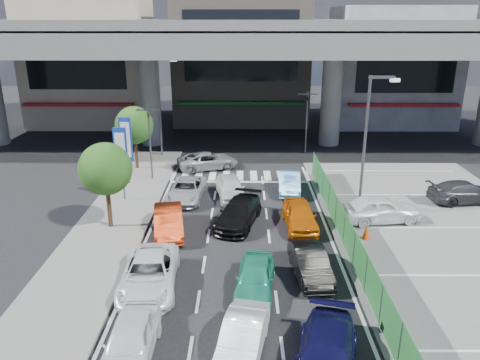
{
  "coord_description": "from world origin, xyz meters",
  "views": [
    {
      "loc": [
        0.21,
        -19.27,
        10.9
      ],
      "look_at": [
        0.05,
        6.97,
        1.76
      ],
      "focal_mm": 35.0,
      "sensor_mm": 36.0,
      "label": 1
    }
  ],
  "objects_px": {
    "parked_sedan_white": "(380,209)",
    "traffic_cone": "(366,232)",
    "wagon_silver_front_left": "(187,190)",
    "parked_sedan_dgrey": "(465,192)",
    "traffic_light_right": "(307,107)",
    "crossing_wagon_silver": "(208,161)",
    "tree_near": "(105,169)",
    "minivan_navy_back": "(326,357)",
    "hatch_white_back_mid": "(242,339)",
    "traffic_light_left": "(149,126)",
    "sedan_black_mid": "(239,213)",
    "sedan_white_mid_left": "(149,274)",
    "hatch_black_mid_right": "(310,263)",
    "street_lamp_left": "(161,99)",
    "taxi_teal_mid": "(255,277)",
    "sedan_white_front_mid": "(231,188)",
    "street_lamp_right": "(369,135)",
    "tree_far": "(134,125)",
    "taxi_orange_left": "(169,221)",
    "kei_truck_front_right": "(289,182)",
    "taxi_orange_right": "(300,215)",
    "van_white_back_left": "(130,341)",
    "signboard_near": "(121,154)"
  },
  "relations": [
    {
      "from": "sedan_white_front_mid",
      "to": "taxi_orange_left",
      "type": "bearing_deg",
      "value": -131.11
    },
    {
      "from": "street_lamp_right",
      "to": "crossing_wagon_silver",
      "type": "bearing_deg",
      "value": 138.07
    },
    {
      "from": "street_lamp_left",
      "to": "minivan_navy_back",
      "type": "height_order",
      "value": "street_lamp_left"
    },
    {
      "from": "traffic_light_left",
      "to": "traffic_cone",
      "type": "height_order",
      "value": "traffic_light_left"
    },
    {
      "from": "tree_far",
      "to": "signboard_near",
      "type": "bearing_deg",
      "value": -84.73
    },
    {
      "from": "traffic_light_right",
      "to": "traffic_cone",
      "type": "relative_size",
      "value": 6.77
    },
    {
      "from": "street_lamp_right",
      "to": "taxi_orange_right",
      "type": "distance_m",
      "value": 5.89
    },
    {
      "from": "tree_near",
      "to": "tree_far",
      "type": "distance_m",
      "value": 10.53
    },
    {
      "from": "street_lamp_right",
      "to": "taxi_teal_mid",
      "type": "height_order",
      "value": "street_lamp_right"
    },
    {
      "from": "sedan_black_mid",
      "to": "traffic_cone",
      "type": "bearing_deg",
      "value": -1.5
    },
    {
      "from": "hatch_white_back_mid",
      "to": "parked_sedan_dgrey",
      "type": "distance_m",
      "value": 19.56
    },
    {
      "from": "traffic_light_right",
      "to": "parked_sedan_dgrey",
      "type": "bearing_deg",
      "value": -52.96
    },
    {
      "from": "traffic_light_right",
      "to": "sedan_black_mid",
      "type": "distance_m",
      "value": 15.82
    },
    {
      "from": "parked_sedan_white",
      "to": "traffic_light_left",
      "type": "bearing_deg",
      "value": 55.28
    },
    {
      "from": "traffic_light_right",
      "to": "wagon_silver_front_left",
      "type": "bearing_deg",
      "value": -129.55
    },
    {
      "from": "minivan_navy_back",
      "to": "hatch_white_back_mid",
      "type": "bearing_deg",
      "value": 174.93
    },
    {
      "from": "street_lamp_left",
      "to": "parked_sedan_dgrey",
      "type": "bearing_deg",
      "value": -26.71
    },
    {
      "from": "kei_truck_front_right",
      "to": "parked_sedan_white",
      "type": "relative_size",
      "value": 0.88
    },
    {
      "from": "parked_sedan_white",
      "to": "traffic_cone",
      "type": "bearing_deg",
      "value": 142.49
    },
    {
      "from": "street_lamp_right",
      "to": "taxi_orange_left",
      "type": "height_order",
      "value": "street_lamp_right"
    },
    {
      "from": "street_lamp_left",
      "to": "signboard_near",
      "type": "xyz_separation_m",
      "value": [
        -0.87,
        -10.01,
        -1.71
      ]
    },
    {
      "from": "traffic_light_left",
      "to": "taxi_teal_mid",
      "type": "bearing_deg",
      "value": -63.95
    },
    {
      "from": "wagon_silver_front_left",
      "to": "parked_sedan_dgrey",
      "type": "relative_size",
      "value": 0.98
    },
    {
      "from": "tree_near",
      "to": "crossing_wagon_silver",
      "type": "bearing_deg",
      "value": 66.83
    },
    {
      "from": "traffic_light_right",
      "to": "sedan_black_mid",
      "type": "xyz_separation_m",
      "value": [
        -5.51,
        -14.46,
        -3.27
      ]
    },
    {
      "from": "traffic_light_left",
      "to": "kei_truck_front_right",
      "type": "xyz_separation_m",
      "value": [
        9.49,
        -2.22,
        -3.29
      ]
    },
    {
      "from": "tree_near",
      "to": "minivan_navy_back",
      "type": "height_order",
      "value": "tree_near"
    },
    {
      "from": "street_lamp_left",
      "to": "crossing_wagon_silver",
      "type": "relative_size",
      "value": 1.75
    },
    {
      "from": "minivan_navy_back",
      "to": "traffic_cone",
      "type": "bearing_deg",
      "value": 83.44
    },
    {
      "from": "street_lamp_left",
      "to": "sedan_white_mid_left",
      "type": "distance_m",
      "value": 20.6
    },
    {
      "from": "traffic_light_left",
      "to": "sedan_white_front_mid",
      "type": "distance_m",
      "value": 7.37
    },
    {
      "from": "tree_far",
      "to": "parked_sedan_dgrey",
      "type": "relative_size",
      "value": 1.05
    },
    {
      "from": "traffic_light_left",
      "to": "sedan_black_mid",
      "type": "xyz_separation_m",
      "value": [
        6.19,
        -7.46,
        -3.27
      ]
    },
    {
      "from": "street_lamp_left",
      "to": "wagon_silver_front_left",
      "type": "relative_size",
      "value": 1.8
    },
    {
      "from": "minivan_navy_back",
      "to": "taxi_orange_left",
      "type": "xyz_separation_m",
      "value": [
        -6.61,
        10.46,
        0.01
      ]
    },
    {
      "from": "crossing_wagon_silver",
      "to": "parked_sedan_dgrey",
      "type": "xyz_separation_m",
      "value": [
        16.4,
        -6.85,
        0.09
      ]
    },
    {
      "from": "street_lamp_left",
      "to": "taxi_orange_right",
      "type": "relative_size",
      "value": 1.98
    },
    {
      "from": "minivan_navy_back",
      "to": "taxi_orange_left",
      "type": "relative_size",
      "value": 1.12
    },
    {
      "from": "taxi_teal_mid",
      "to": "sedan_white_front_mid",
      "type": "relative_size",
      "value": 0.96
    },
    {
      "from": "tree_near",
      "to": "crossing_wagon_silver",
      "type": "relative_size",
      "value": 1.05
    },
    {
      "from": "tree_far",
      "to": "sedan_black_mid",
      "type": "height_order",
      "value": "tree_far"
    },
    {
      "from": "sedan_white_front_mid",
      "to": "taxi_orange_right",
      "type": "bearing_deg",
      "value": -57.71
    },
    {
      "from": "tree_far",
      "to": "hatch_white_back_mid",
      "type": "relative_size",
      "value": 1.23
    },
    {
      "from": "street_lamp_right",
      "to": "hatch_black_mid_right",
      "type": "height_order",
      "value": "street_lamp_right"
    },
    {
      "from": "signboard_near",
      "to": "taxi_orange_left",
      "type": "xyz_separation_m",
      "value": [
        3.47,
        -4.6,
        -2.37
      ]
    },
    {
      "from": "sedan_white_mid_left",
      "to": "hatch_black_mid_right",
      "type": "distance_m",
      "value": 7.01
    },
    {
      "from": "street_lamp_right",
      "to": "street_lamp_left",
      "type": "xyz_separation_m",
      "value": [
        -13.5,
        12.0,
        0.0
      ]
    },
    {
      "from": "street_lamp_left",
      "to": "van_white_back_left",
      "type": "distance_m",
      "value": 24.82
    },
    {
      "from": "van_white_back_left",
      "to": "hatch_white_back_mid",
      "type": "height_order",
      "value": "van_white_back_left"
    },
    {
      "from": "parked_sedan_white",
      "to": "hatch_black_mid_right",
      "type": "bearing_deg",
      "value": 133.57
    }
  ]
}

